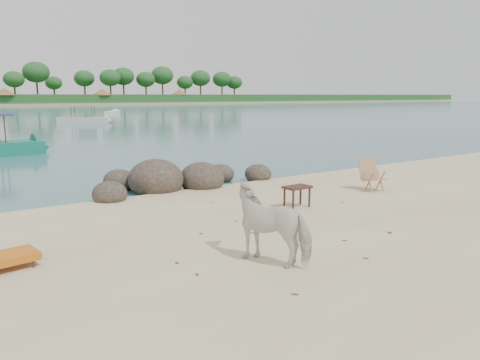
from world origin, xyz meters
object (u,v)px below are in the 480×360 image
at_px(boulders, 173,180).
at_px(cow, 274,225).
at_px(deck_chair, 375,176).
at_px(side_table, 297,198).

bearing_deg(boulders, cow, -102.32).
bearing_deg(boulders, deck_chair, -40.15).
distance_m(boulders, deck_chair, 6.21).
bearing_deg(deck_chair, boulders, 157.56).
relative_size(boulders, cow, 4.05).
height_order(boulders, deck_chair, deck_chair).
bearing_deg(deck_chair, side_table, -157.43).
xyz_separation_m(cow, side_table, (2.92, 2.70, -0.38)).
relative_size(boulders, deck_chair, 6.49).
xyz_separation_m(boulders, side_table, (1.39, -4.29, 0.04)).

